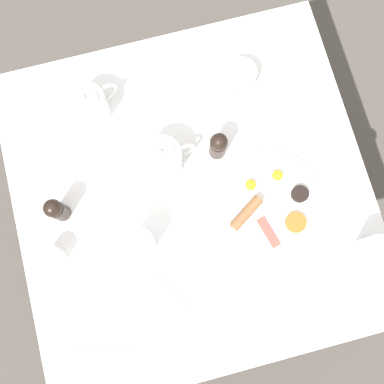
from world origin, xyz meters
TOP-DOWN VIEW (x-y plane):
  - ground_plane at (0.00, 0.00)m, footprint 8.00×8.00m
  - table at (0.00, 0.00)m, footprint 1.00×0.99m
  - breakfast_plate at (-0.21, 0.09)m, footprint 0.31×0.31m
  - teapot_near at (0.06, -0.10)m, footprint 0.20×0.11m
  - teapot_far at (0.22, -0.31)m, footprint 0.19×0.11m
  - teacup_with_saucer_left at (-0.22, -0.29)m, footprint 0.16×0.16m
  - water_glass_tall at (0.16, 0.10)m, footprint 0.07×0.07m
  - water_glass_short at (-0.42, 0.28)m, footprint 0.07×0.07m
  - creamer_jug at (0.41, 0.08)m, footprint 0.08×0.06m
  - pepper_grinder at (-0.10, -0.10)m, footprint 0.05×0.05m
  - salt_grinder at (0.37, -0.04)m, footprint 0.05×0.05m
  - napkin_folded at (0.16, 0.27)m, footprint 0.15×0.16m
  - fork_by_plate at (0.33, 0.36)m, footprint 0.16×0.07m
  - knife_by_plate at (-0.09, 0.35)m, footprint 0.09×0.21m
  - spoon_for_tea at (-0.39, -0.19)m, footprint 0.16×0.06m

SIDE VIEW (x-z plane):
  - ground_plane at x=0.00m, z-range 0.00..0.00m
  - table at x=0.00m, z-range 0.29..0.99m
  - fork_by_plate at x=0.33m, z-range 0.71..0.71m
  - knife_by_plate at x=-0.09m, z-range 0.71..0.71m
  - spoon_for_tea at x=-0.39m, z-range 0.71..0.71m
  - napkin_folded at x=0.16m, z-range 0.71..0.72m
  - breakfast_plate at x=-0.21m, z-range 0.70..0.74m
  - teacup_with_saucer_left at x=-0.22m, z-range 0.70..0.77m
  - creamer_jug at x=0.41m, z-range 0.71..0.77m
  - water_glass_short at x=-0.42m, z-range 0.71..0.81m
  - teapot_near at x=0.06m, z-range 0.70..0.83m
  - teapot_far at x=0.22m, z-range 0.70..0.83m
  - water_glass_tall at x=0.16m, z-range 0.71..0.82m
  - pepper_grinder at x=-0.10m, z-range 0.71..0.83m
  - salt_grinder at x=0.37m, z-range 0.71..0.83m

